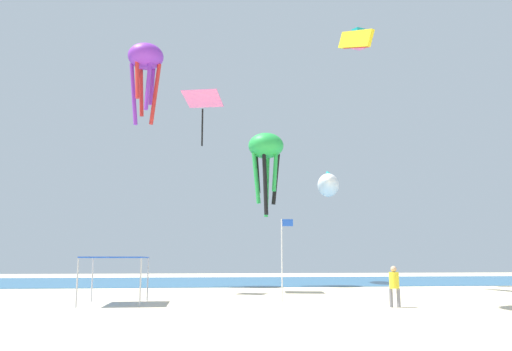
# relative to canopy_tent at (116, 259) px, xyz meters

# --- Properties ---
(ground) EXTENTS (110.00, 110.00, 0.10)m
(ground) POSITION_rel_canopy_tent_xyz_m (6.02, -5.66, -2.14)
(ground) COLOR beige
(ocean_strip) EXTENTS (110.00, 20.70, 0.03)m
(ocean_strip) POSITION_rel_canopy_tent_xyz_m (6.02, 23.47, -2.08)
(ocean_strip) COLOR #28608C
(ocean_strip) RESTS_ON ground
(canopy_tent) EXTENTS (2.80, 3.28, 2.20)m
(canopy_tent) POSITION_rel_canopy_tent_xyz_m (0.00, 0.00, 0.00)
(canopy_tent) COLOR #B2B2B7
(canopy_tent) RESTS_ON ground
(person_leftmost) EXTENTS (0.46, 0.43, 1.79)m
(person_leftmost) POSITION_rel_canopy_tent_xyz_m (12.51, -3.01, -1.04)
(person_leftmost) COLOR slate
(person_leftmost) RESTS_ON ground
(banner_flag) EXTENTS (0.61, 0.06, 4.07)m
(banner_flag) POSITION_rel_canopy_tent_xyz_m (8.08, 0.16, 0.33)
(banner_flag) COLOR silver
(banner_flag) RESTS_ON ground
(kite_octopus_purple) EXTENTS (4.03, 4.03, 6.81)m
(kite_octopus_purple) POSITION_rel_canopy_tent_xyz_m (-0.71, 15.25, 16.04)
(kite_octopus_purple) COLOR purple
(kite_inflatable_white) EXTENTS (3.95, 6.94, 2.69)m
(kite_inflatable_white) POSITION_rel_canopy_tent_xyz_m (15.43, 19.39, 6.58)
(kite_inflatable_white) COLOR white
(kite_box_teal) EXTENTS (1.07, 1.14, 1.86)m
(kite_box_teal) POSITION_rel_canopy_tent_xyz_m (16.97, 14.14, 18.31)
(kite_box_teal) COLOR teal
(kite_parafoil_yellow) EXTENTS (1.56, 4.03, 2.53)m
(kite_parafoil_yellow) POSITION_rel_canopy_tent_xyz_m (15.07, 9.07, 15.89)
(kite_parafoil_yellow) COLOR yellow
(kite_octopus_green) EXTENTS (4.02, 4.02, 6.72)m
(kite_octopus_green) POSITION_rel_canopy_tent_xyz_m (9.16, 14.79, 8.68)
(kite_octopus_green) COLOR green
(kite_diamond_pink) EXTENTS (2.94, 2.92, 3.55)m
(kite_diamond_pink) POSITION_rel_canopy_tent_xyz_m (3.99, 8.52, 10.62)
(kite_diamond_pink) COLOR pink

